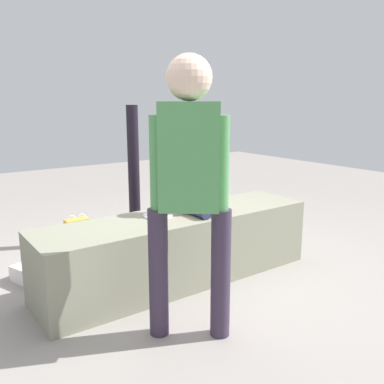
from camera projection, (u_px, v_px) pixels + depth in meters
name	position (u px, v px, depth m)	size (l,w,h in m)	color
ground_plane	(180.00, 279.00, 3.21)	(12.00, 12.00, 0.00)	gray
concrete_ledge	(180.00, 248.00, 3.16)	(2.17, 0.55, 0.52)	gray
child_seated	(196.00, 185.00, 3.12)	(0.28, 0.32, 0.48)	#2A2E4F
adult_standing	(189.00, 175.00, 2.25)	(0.40, 0.35, 1.59)	#352A3F
cake_plate	(158.00, 213.00, 3.06)	(0.22, 0.22, 0.07)	white
gift_bag	(78.00, 234.00, 3.82)	(0.22, 0.10, 0.34)	gold
railing_post	(134.00, 190.00, 4.01)	(0.36, 0.36, 1.32)	black
water_bottle_near_gift	(167.00, 216.00, 4.59)	(0.06, 0.06, 0.23)	silver
party_cup_red	(159.00, 228.00, 4.32)	(0.07, 0.07, 0.11)	red
cake_box_white	(38.00, 271.00, 3.20)	(0.31, 0.29, 0.12)	white
handbag_black_leather	(235.00, 229.00, 4.09)	(0.26, 0.12, 0.32)	black
handbag_brown_canvas	(103.00, 246.00, 3.55)	(0.29, 0.10, 0.36)	brown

